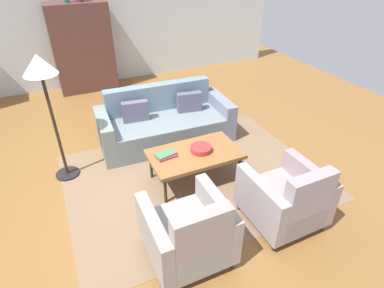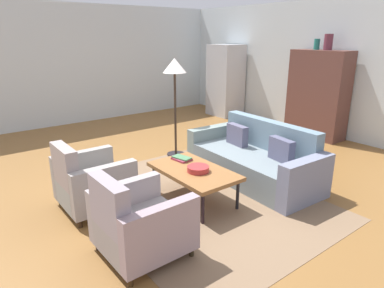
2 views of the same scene
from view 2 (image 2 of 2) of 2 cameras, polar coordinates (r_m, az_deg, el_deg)
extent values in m
plane|color=brown|center=(5.24, -0.10, -5.75)|extent=(10.86, 10.86, 0.00)
cube|color=silver|center=(7.78, 23.32, 11.30)|extent=(9.05, 0.12, 2.80)
cube|color=silver|center=(8.86, -18.69, 12.44)|extent=(0.12, 7.65, 2.80)
cube|color=#7E6349|center=(4.62, 0.77, -9.11)|extent=(3.40, 2.60, 0.01)
cube|color=slate|center=(5.20, 9.92, -3.73)|extent=(1.78, 0.97, 0.42)
cube|color=slate|center=(5.37, 12.77, -0.70)|extent=(1.75, 0.25, 0.86)
cube|color=slate|center=(4.59, 18.47, -6.05)|extent=(0.22, 0.91, 0.62)
cube|color=slate|center=(5.83, 3.34, -0.02)|extent=(0.22, 0.91, 0.62)
cube|color=#50516A|center=(4.86, 14.72, -0.96)|extent=(0.41, 0.18, 0.32)
cube|color=#56546B|center=(5.45, 7.55, 1.52)|extent=(0.41, 0.16, 0.32)
cylinder|color=black|center=(5.05, -0.91, -4.29)|extent=(0.04, 0.04, 0.39)
cylinder|color=black|center=(4.32, 7.63, -8.46)|extent=(0.04, 0.04, 0.39)
cylinder|color=#28271B|center=(4.76, -6.34, -5.82)|extent=(0.04, 0.04, 0.39)
cylinder|color=black|center=(3.98, 1.81, -10.72)|extent=(0.04, 0.04, 0.39)
cube|color=brown|center=(4.42, 0.28, -4.55)|extent=(1.20, 0.70, 0.05)
cylinder|color=#2E2619|center=(4.96, -13.58, -7.07)|extent=(0.05, 0.05, 0.10)
cylinder|color=#2F2810|center=(4.41, -9.80, -10.14)|extent=(0.05, 0.05, 0.10)
cylinder|color=#2F2B0F|center=(4.76, -21.10, -8.93)|extent=(0.05, 0.05, 0.10)
cylinder|color=black|center=(4.18, -18.21, -12.48)|extent=(0.05, 0.05, 0.10)
cube|color=gray|center=(4.48, -15.89, -7.28)|extent=(0.56, 0.80, 0.30)
cube|color=gray|center=(4.29, -20.24, -5.36)|extent=(0.56, 0.14, 0.78)
cube|color=gray|center=(4.72, -17.62, -4.38)|extent=(0.12, 0.80, 0.56)
cube|color=gray|center=(4.13, -14.22, -7.30)|extent=(0.12, 0.80, 0.56)
cylinder|color=black|center=(4.01, -6.30, -13.01)|extent=(0.05, 0.05, 0.10)
cylinder|color=black|center=(3.54, -0.09, -17.53)|extent=(0.05, 0.05, 0.10)
cylinder|color=black|center=(3.75, -15.44, -15.96)|extent=(0.05, 0.05, 0.10)
cylinder|color=#3A2612|center=(3.25, -10.26, -21.60)|extent=(0.05, 0.05, 0.10)
cube|color=gray|center=(3.51, -8.17, -14.17)|extent=(0.57, 0.81, 0.30)
cube|color=gray|center=(3.26, -13.47, -12.28)|extent=(0.56, 0.15, 0.78)
cube|color=gray|center=(3.70, -10.98, -10.16)|extent=(0.13, 0.80, 0.56)
cube|color=gray|center=(3.19, -5.06, -14.83)|extent=(0.13, 0.80, 0.56)
cylinder|color=#AA2E2E|center=(4.33, 1.03, -4.18)|extent=(0.28, 0.28, 0.07)
cube|color=#8D2B42|center=(4.73, -1.72, -2.53)|extent=(0.27, 0.22, 0.02)
cube|color=#45764E|center=(4.72, -1.73, -2.27)|extent=(0.29, 0.20, 0.02)
cube|color=brown|center=(7.64, 20.28, 7.75)|extent=(1.20, 0.50, 1.80)
cube|color=#462719|center=(8.01, 19.48, 8.26)|extent=(0.56, 0.01, 1.51)
cube|color=#4A2C20|center=(7.71, 23.20, 7.49)|extent=(0.56, 0.01, 1.51)
cylinder|color=#1F6F62|center=(7.63, 20.14, 15.39)|extent=(0.12, 0.12, 0.21)
cylinder|color=#5F2937|center=(7.50, 21.84, 15.55)|extent=(0.17, 0.17, 0.31)
cube|color=#B7BABF|center=(9.28, 5.62, 10.52)|extent=(0.80, 0.70, 1.85)
cylinder|color=#99999E|center=(9.49, 7.52, 11.17)|extent=(0.02, 0.02, 0.70)
cylinder|color=black|center=(6.23, -2.71, -1.71)|extent=(0.32, 0.32, 0.03)
cylinder|color=#30231B|center=(6.02, -2.81, 4.94)|extent=(0.04, 0.04, 1.45)
cone|color=silver|center=(5.89, -2.94, 12.98)|extent=(0.40, 0.40, 0.24)
camera|label=1|loc=(4.77, -48.29, 20.51)|focal=29.49mm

